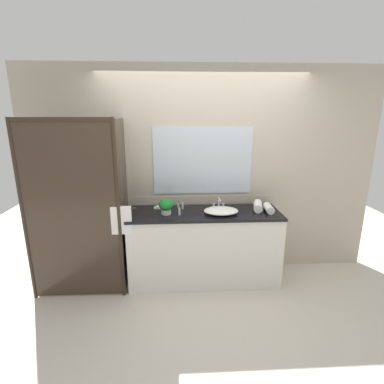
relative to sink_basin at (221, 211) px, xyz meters
The scene contains 13 objects.
ground_plane 0.95m from the sink_basin, 162.23° to the left, with size 8.00×8.00×0.00m, color beige.
wall_back_with_mirror 0.58m from the sink_basin, 114.84° to the left, with size 4.40×0.06×2.60m.
vanity_cabinet 0.52m from the sink_basin, 159.59° to the left, with size 1.80×0.58×0.90m.
shower_enclosure 1.47m from the sink_basin, behind, with size 1.20×0.59×2.00m.
sink_basin is the anchor object (origin of this frame).
faucet 0.20m from the sink_basin, 90.00° to the left, with size 0.17×0.15×0.14m.
potted_plant 0.64m from the sink_basin, behind, with size 0.17×0.17×0.18m.
soap_dish 0.79m from the sink_basin, 162.46° to the left, with size 0.10×0.07×0.04m.
amenity_bottle_conditioner 0.49m from the sink_basin, 156.03° to the left, with size 0.03×0.03×0.09m.
amenity_bottle_body_wash 0.56m from the sink_basin, 153.41° to the left, with size 0.03×0.03×0.08m.
amenity_bottle_shampoo 0.49m from the sink_basin, behind, with size 0.02×0.02×0.09m.
rolled_towel_near_edge 0.57m from the sink_basin, ahead, with size 0.09×0.09×0.21m, color white.
rolled_towel_middle 0.47m from the sink_basin, 12.30° to the left, with size 0.10×0.10×0.26m, color white.
Camera 1 is at (-0.32, -3.25, 2.03)m, focal length 27.19 mm.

